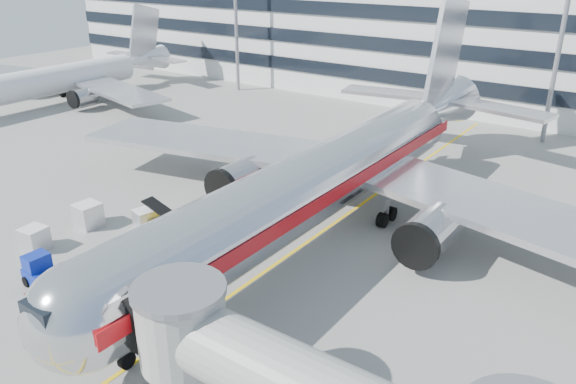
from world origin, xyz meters
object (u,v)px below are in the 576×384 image
Objects in this scene: baggage_tug at (42,273)px; ramp_worker at (130,261)px; main_jet at (336,171)px; cargo_container_left at (88,215)px; belt_loader at (164,223)px; cargo_container_right at (145,219)px; cargo_container_front at (35,239)px.

ramp_worker is (3.36, 3.99, 0.07)m from baggage_tug.
cargo_container_left is (-14.74, -11.02, -3.33)m from main_jet.
belt_loader is at bearing 27.27° from cargo_container_left.
baggage_tug is at bearing -119.76° from main_jet.
cargo_container_front is (-3.67, -6.58, 0.08)m from cargo_container_right.
ramp_worker reaches higher than cargo_container_right.
cargo_container_left reaches higher than cargo_container_front.
belt_loader reaches higher than ramp_worker.
main_jet is 18.70m from cargo_container_left.
cargo_container_left is 4.32m from cargo_container_right.
ramp_worker is (4.21, -4.92, 0.19)m from cargo_container_right.
baggage_tug reaches higher than cargo_container_left.
cargo_container_right is at bearing 95.46° from baggage_tug.
baggage_tug reaches higher than cargo_container_front.
main_jet is 30.21× the size of cargo_container_front.
main_jet is 20.73m from baggage_tug.
cargo_container_front is (0.06, -4.41, -0.08)m from cargo_container_left.
cargo_container_left is 8.40m from ramp_worker.
belt_loader is at bearing 53.95° from cargo_container_front.
belt_loader is 2.73× the size of cargo_container_front.
cargo_container_front is at bearing -133.57° from main_jet.
cargo_container_front is at bearing 152.74° from baggage_tug.
cargo_container_left is at bearing -149.72° from cargo_container_right.
baggage_tug reaches higher than cargo_container_right.
main_jet is 27.24× the size of ramp_worker.
main_jet is at bearing 46.43° from cargo_container_front.
baggage_tug is 1.46× the size of ramp_worker.
main_jet is at bearing 36.79° from cargo_container_left.
main_jet is 13.14m from belt_loader.
cargo_container_front is at bearing 146.54° from ramp_worker.
cargo_container_right is 0.91× the size of ramp_worker.
ramp_worker is (7.88, 1.66, 0.11)m from cargo_container_front.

